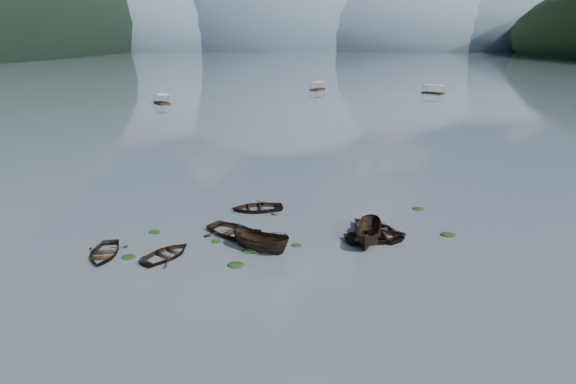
{
  "coord_description": "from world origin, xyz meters",
  "views": [
    {
      "loc": [
        1.75,
        -24.78,
        14.36
      ],
      "look_at": [
        0.0,
        12.0,
        2.0
      ],
      "focal_mm": 28.0,
      "sensor_mm": 36.0,
      "label": 1
    }
  ],
  "objects_px": {
    "rowboat_3": "(375,233)",
    "rowboat_0": "(104,255)",
    "pontoon_centre": "(317,90)",
    "pontoon_left": "(162,104)"
  },
  "relations": [
    {
      "from": "rowboat_0",
      "to": "rowboat_3",
      "type": "relative_size",
      "value": 0.8
    },
    {
      "from": "pontoon_centre",
      "to": "rowboat_0",
      "type": "bearing_deg",
      "value": -71.71
    },
    {
      "from": "pontoon_left",
      "to": "rowboat_3",
      "type": "bearing_deg",
      "value": -96.45
    },
    {
      "from": "rowboat_0",
      "to": "pontoon_left",
      "type": "distance_m",
      "value": 83.85
    },
    {
      "from": "rowboat_3",
      "to": "pontoon_centre",
      "type": "distance_m",
      "value": 111.32
    },
    {
      "from": "rowboat_3",
      "to": "rowboat_0",
      "type": "bearing_deg",
      "value": -21.39
    },
    {
      "from": "pontoon_left",
      "to": "rowboat_0",
      "type": "bearing_deg",
      "value": -109.98
    },
    {
      "from": "rowboat_0",
      "to": "pontoon_centre",
      "type": "distance_m",
      "value": 117.36
    },
    {
      "from": "rowboat_3",
      "to": "pontoon_left",
      "type": "relative_size",
      "value": 0.87
    },
    {
      "from": "rowboat_0",
      "to": "pontoon_centre",
      "type": "height_order",
      "value": "pontoon_centre"
    }
  ]
}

